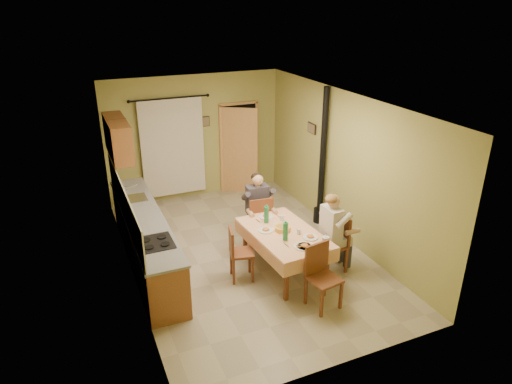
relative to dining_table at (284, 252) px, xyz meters
name	(u,v)px	position (x,y,z in m)	size (l,w,h in m)	color
floor	(246,254)	(-0.38, 0.78, -0.38)	(4.00, 6.00, 0.01)	tan
room_shell	(245,160)	(-0.38, 0.78, 1.44)	(4.04, 6.04, 2.82)	tan
kitchen_run	(145,239)	(-2.08, 1.18, 0.10)	(0.64, 3.64, 1.56)	brown
upper_cabinets	(118,138)	(-2.20, 2.48, 1.57)	(0.35, 1.40, 0.70)	brown
curtain	(173,147)	(-0.93, 3.68, 0.88)	(1.70, 0.07, 2.22)	black
doorway	(239,148)	(0.65, 3.66, 0.67)	(0.96, 0.47, 2.15)	black
dining_table	(284,252)	(0.00, 0.00, 0.00)	(1.14, 1.77, 0.76)	#EFAA7B
tableware	(289,231)	(0.03, -0.11, 0.45)	(0.81, 1.58, 0.33)	white
chair_far	(258,230)	(-0.02, 1.03, -0.09)	(0.48, 0.48, 1.01)	brown
chair_near	(323,289)	(0.12, -1.08, -0.09)	(0.49, 0.49, 0.99)	brown
chair_right	(331,254)	(0.78, -0.27, -0.09)	(0.45, 0.45, 1.00)	brown
chair_left	(241,263)	(-0.74, 0.10, -0.09)	(0.44, 0.44, 0.93)	brown
man_far	(258,202)	(-0.02, 1.04, 0.50)	(0.60, 0.49, 1.39)	#38333D
man_right	(333,224)	(0.76, -0.27, 0.50)	(0.47, 0.59, 1.39)	beige
stove_flue	(322,176)	(1.52, 1.38, 0.64)	(0.24, 0.24, 2.80)	black
picture_back	(205,121)	(-0.13, 3.75, 1.37)	(0.19, 0.03, 0.23)	black
picture_right	(312,128)	(1.59, 1.98, 1.47)	(0.03, 0.31, 0.21)	brown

